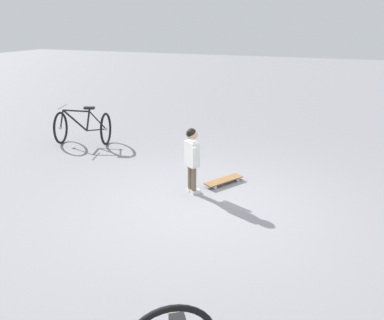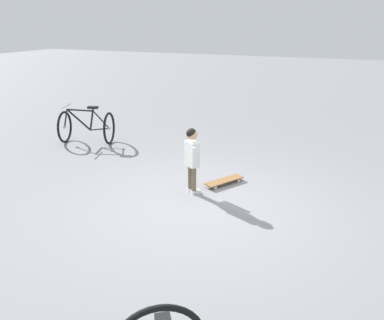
% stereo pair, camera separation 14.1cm
% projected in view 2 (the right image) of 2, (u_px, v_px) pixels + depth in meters
% --- Properties ---
extents(ground_plane, '(50.00, 50.00, 0.00)m').
position_uv_depth(ground_plane, '(205.00, 208.00, 5.69)').
color(ground_plane, gray).
extents(child_person, '(0.37, 0.28, 1.06)m').
position_uv_depth(child_person, '(192.00, 154.00, 6.00)').
color(child_person, brown).
rests_on(child_person, ground).
extents(skateboard, '(0.72, 0.54, 0.07)m').
position_uv_depth(skateboard, '(224.00, 181.00, 6.51)').
color(skateboard, olive).
rests_on(skateboard, ground).
extents(bicycle_mid, '(0.98, 1.23, 0.85)m').
position_uv_depth(bicycle_mid, '(87.00, 127.00, 8.56)').
color(bicycle_mid, black).
rests_on(bicycle_mid, ground).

